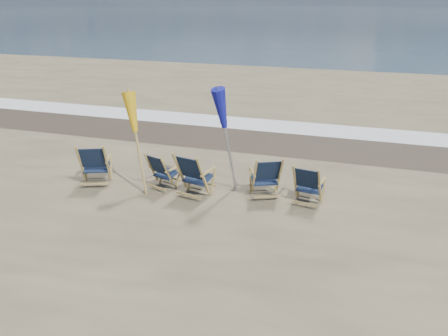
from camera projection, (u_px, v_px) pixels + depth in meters
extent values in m
plane|color=#3A5260|center=(354.00, 6.00, 120.51)|extent=(400.00, 400.00, 0.00)
cube|color=silver|center=(277.00, 126.00, 14.38)|extent=(200.00, 1.40, 0.01)
cube|color=#42362A|center=(268.00, 140.00, 13.05)|extent=(200.00, 2.60, 0.00)
cylinder|color=tan|center=(138.00, 144.00, 9.36)|extent=(0.06, 0.06, 2.22)
cone|color=gold|center=(136.00, 115.00, 9.12)|extent=(0.30, 0.30, 0.85)
cylinder|color=#A5A5AD|center=(228.00, 141.00, 9.25)|extent=(0.06, 0.06, 2.39)
cone|color=navy|center=(228.00, 108.00, 8.98)|extent=(0.30, 0.30, 0.85)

